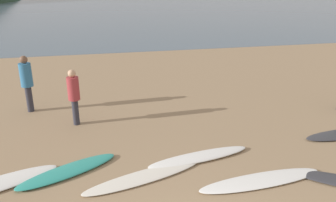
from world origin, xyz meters
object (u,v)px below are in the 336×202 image
at_px(person_0, 26,79).
at_px(person_2, 74,93).
at_px(surfboard_5, 261,180).
at_px(surfboard_2, 68,171).
at_px(surfboard_3, 144,177).
at_px(surfboard_4, 199,157).

relative_size(person_0, person_2, 1.09).
bearing_deg(surfboard_5, person_0, 131.34).
xyz_separation_m(surfboard_2, person_2, (0.10, 2.51, 0.87)).
bearing_deg(person_2, surfboard_2, 169.00).
bearing_deg(surfboard_2, surfboard_5, -43.95).
distance_m(surfboard_3, surfboard_5, 2.37).
xyz_separation_m(surfboard_2, person_0, (-1.29, 3.79, 0.96)).
bearing_deg(surfboard_5, surfboard_3, 160.06).
xyz_separation_m(surfboard_3, person_0, (-2.83, 4.32, 0.98)).
bearing_deg(surfboard_4, person_2, 127.62).
xyz_separation_m(surfboard_2, surfboard_3, (1.53, -0.53, -0.02)).
height_order(surfboard_2, person_0, person_0).
bearing_deg(person_0, person_2, -97.01).
distance_m(surfboard_3, person_0, 5.25).
distance_m(surfboard_4, person_0, 5.72).
height_order(surfboard_3, surfboard_4, surfboard_4).
bearing_deg(person_2, surfboard_4, -141.22).
relative_size(surfboard_4, surfboard_5, 0.92).
xyz_separation_m(surfboard_2, surfboard_4, (2.87, -0.02, 0.00)).
xyz_separation_m(surfboard_4, surfboard_5, (0.95, -1.14, -0.01)).
xyz_separation_m(surfboard_4, person_0, (-4.16, 3.81, 0.96)).
bearing_deg(surfboard_4, surfboard_2, 169.62).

